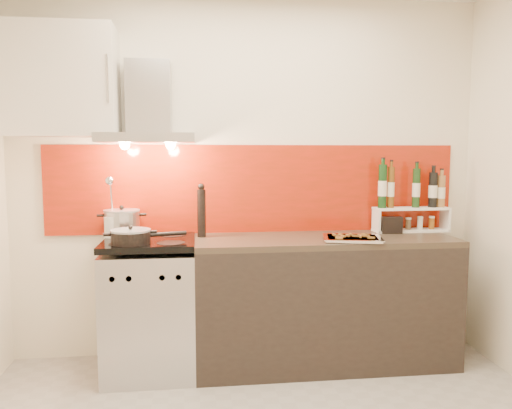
{
  "coord_description": "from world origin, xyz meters",
  "views": [
    {
      "loc": [
        -0.39,
        -2.24,
        1.49
      ],
      "look_at": [
        0.0,
        0.95,
        1.15
      ],
      "focal_mm": 35.0,
      "sensor_mm": 36.0,
      "label": 1
    }
  ],
  "objects": [
    {
      "name": "back_wall",
      "position": [
        0.0,
        1.4,
        1.3
      ],
      "size": [
        3.4,
        0.02,
        2.6
      ],
      "primitive_type": "cube",
      "color": "silver",
      "rests_on": "ground"
    },
    {
      "name": "backsplash",
      "position": [
        0.05,
        1.39,
        1.22
      ],
      "size": [
        3.0,
        0.02,
        0.64
      ],
      "primitive_type": "cube",
      "color": "maroon",
      "rests_on": "back_wall"
    },
    {
      "name": "range_stove",
      "position": [
        -0.7,
        1.1,
        0.44
      ],
      "size": [
        0.6,
        0.6,
        0.91
      ],
      "color": "#B7B7BA",
      "rests_on": "ground"
    },
    {
      "name": "counter",
      "position": [
        0.5,
        1.1,
        0.45
      ],
      "size": [
        1.8,
        0.6,
        0.9
      ],
      "color": "black",
      "rests_on": "ground"
    },
    {
      "name": "range_hood",
      "position": [
        -0.7,
        1.24,
        1.74
      ],
      "size": [
        0.62,
        0.5,
        0.61
      ],
      "color": "#B7B7BA",
      "rests_on": "back_wall"
    },
    {
      "name": "upper_cabinet",
      "position": [
        -1.25,
        1.22,
        1.95
      ],
      "size": [
        0.7,
        0.35,
        0.72
      ],
      "primitive_type": "cube",
      "color": "beige",
      "rests_on": "back_wall"
    },
    {
      "name": "stock_pot",
      "position": [
        -0.9,
        1.28,
        1.0
      ],
      "size": [
        0.25,
        0.25,
        0.21
      ],
      "color": "#B7B7BA",
      "rests_on": "range_stove"
    },
    {
      "name": "saute_pan",
      "position": [
        -0.79,
        0.96,
        0.96
      ],
      "size": [
        0.48,
        0.25,
        0.12
      ],
      "color": "black",
      "rests_on": "range_stove"
    },
    {
      "name": "utensil_jar",
      "position": [
        -0.96,
        1.2,
        1.03
      ],
      "size": [
        0.09,
        0.14,
        0.43
      ],
      "color": "silver",
      "rests_on": "range_stove"
    },
    {
      "name": "pepper_mill",
      "position": [
        -0.35,
        1.21,
        1.08
      ],
      "size": [
        0.06,
        0.06,
        0.37
      ],
      "color": "black",
      "rests_on": "counter"
    },
    {
      "name": "step_shelf",
      "position": [
        1.2,
        1.27,
        1.11
      ],
      "size": [
        0.56,
        0.15,
        0.5
      ],
      "color": "white",
      "rests_on": "counter"
    },
    {
      "name": "caddy_box",
      "position": [
        1.02,
        1.19,
        0.96
      ],
      "size": [
        0.15,
        0.08,
        0.12
      ],
      "primitive_type": "cube",
      "rotation": [
        0.0,
        0.0,
        -0.12
      ],
      "color": "black",
      "rests_on": "counter"
    },
    {
      "name": "baking_tray",
      "position": [
        0.65,
        0.95,
        0.92
      ],
      "size": [
        0.44,
        0.38,
        0.03
      ],
      "color": "silver",
      "rests_on": "counter"
    }
  ]
}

